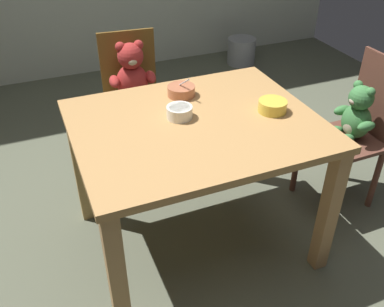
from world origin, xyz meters
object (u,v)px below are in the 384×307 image
at_px(dining_table, 196,143).
at_px(porridge_bowl_white_center, 180,112).
at_px(porridge_bowl_terracotta_far_center, 181,91).
at_px(metal_pail, 241,51).
at_px(teddy_chair_far_center, 133,88).
at_px(porridge_bowl_yellow_near_right, 273,106).
at_px(teddy_chair_near_right, 354,124).

distance_m(dining_table, porridge_bowl_white_center, 0.17).
distance_m(porridge_bowl_terracotta_far_center, metal_pail, 2.41).
distance_m(teddy_chair_far_center, porridge_bowl_white_center, 0.83).
bearing_deg(porridge_bowl_yellow_near_right, porridge_bowl_white_center, 165.39).
xyz_separation_m(teddy_chair_near_right, porridge_bowl_yellow_near_right, (-0.60, -0.05, 0.26)).
relative_size(teddy_chair_far_center, porridge_bowl_terracotta_far_center, 5.79).
bearing_deg(porridge_bowl_yellow_near_right, teddy_chair_near_right, 4.97).
xyz_separation_m(teddy_chair_far_center, porridge_bowl_white_center, (0.01, -0.80, 0.23)).
height_order(dining_table, porridge_bowl_terracotta_far_center, porridge_bowl_terracotta_far_center).
distance_m(teddy_chair_far_center, porridge_bowl_yellow_near_right, 1.04).
relative_size(teddy_chair_near_right, teddy_chair_far_center, 1.02).
distance_m(porridge_bowl_terracotta_far_center, porridge_bowl_white_center, 0.23).
bearing_deg(dining_table, porridge_bowl_white_center, 130.40).
bearing_deg(metal_pail, porridge_bowl_terracotta_far_center, -126.39).
bearing_deg(porridge_bowl_yellow_near_right, dining_table, 172.92).
height_order(teddy_chair_near_right, porridge_bowl_yellow_near_right, teddy_chair_near_right).
xyz_separation_m(dining_table, teddy_chair_far_center, (-0.07, 0.86, -0.08)).
bearing_deg(porridge_bowl_terracotta_far_center, dining_table, -97.00).
distance_m(porridge_bowl_terracotta_far_center, porridge_bowl_yellow_near_right, 0.47).
bearing_deg(teddy_chair_far_center, porridge_bowl_yellow_near_right, 31.56).
distance_m(teddy_chair_near_right, porridge_bowl_white_center, 1.07).
bearing_deg(dining_table, porridge_bowl_terracotta_far_center, 83.00).
xyz_separation_m(porridge_bowl_white_center, porridge_bowl_yellow_near_right, (0.44, -0.11, -0.00)).
xyz_separation_m(dining_table, porridge_bowl_white_center, (-0.06, 0.07, 0.15)).
bearing_deg(metal_pail, teddy_chair_near_right, -101.52).
height_order(dining_table, porridge_bowl_white_center, porridge_bowl_white_center).
distance_m(teddy_chair_near_right, metal_pail, 2.22).
relative_size(porridge_bowl_white_center, metal_pail, 0.43).
bearing_deg(porridge_bowl_white_center, metal_pail, 54.80).
bearing_deg(dining_table, teddy_chair_far_center, 94.74).
xyz_separation_m(teddy_chair_near_right, porridge_bowl_terracotta_far_center, (-0.94, 0.27, 0.26)).
height_order(dining_table, metal_pail, dining_table).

